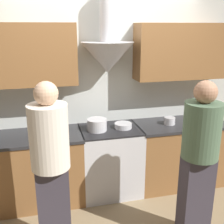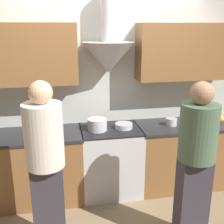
% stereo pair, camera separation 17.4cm
% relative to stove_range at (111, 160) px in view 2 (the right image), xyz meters
% --- Properties ---
extents(ground_plane, '(12.00, 12.00, 0.00)m').
position_rel_stove_range_xyz_m(ground_plane, '(0.00, -0.35, -0.44)').
color(ground_plane, '#847051').
extents(wall_back, '(8.40, 0.64, 2.60)m').
position_rel_stove_range_xyz_m(wall_back, '(-0.08, 0.26, 1.04)').
color(wall_back, silver).
rests_on(wall_back, ground_plane).
extents(counter_left, '(1.62, 0.62, 0.88)m').
position_rel_stove_range_xyz_m(counter_left, '(-1.17, -0.00, -0.00)').
color(counter_left, brown).
rests_on(counter_left, ground_plane).
extents(counter_right, '(1.22, 0.62, 0.88)m').
position_rel_stove_range_xyz_m(counter_right, '(0.97, -0.00, -0.00)').
color(counter_right, brown).
rests_on(counter_right, ground_plane).
extents(stove_range, '(0.75, 0.60, 0.88)m').
position_rel_stove_range_xyz_m(stove_range, '(0.00, 0.00, 0.00)').
color(stove_range, silver).
rests_on(stove_range, ground_plane).
extents(stock_pot, '(0.24, 0.24, 0.15)m').
position_rel_stove_range_xyz_m(stock_pot, '(-0.17, -0.01, 0.51)').
color(stock_pot, silver).
rests_on(stock_pot, stove_range).
extents(mixing_bowl, '(0.22, 0.22, 0.06)m').
position_rel_stove_range_xyz_m(mixing_bowl, '(0.17, -0.01, 0.47)').
color(mixing_bowl, silver).
rests_on(mixing_bowl, stove_range).
extents(orange_fruit, '(0.08, 0.08, 0.08)m').
position_rel_stove_range_xyz_m(orange_fruit, '(1.48, -0.03, 0.48)').
color(orange_fruit, orange).
rests_on(orange_fruit, counter_right).
extents(saucepan, '(0.14, 0.14, 0.09)m').
position_rel_stove_range_xyz_m(saucepan, '(0.80, -0.02, 0.48)').
color(saucepan, silver).
rests_on(saucepan, counter_right).
extents(chefs_knife, '(0.22, 0.04, 0.01)m').
position_rel_stove_range_xyz_m(chefs_knife, '(1.19, -0.05, 0.44)').
color(chefs_knife, silver).
rests_on(chefs_knife, counter_right).
extents(person_foreground_left, '(0.34, 0.34, 1.69)m').
position_rel_stove_range_xyz_m(person_foreground_left, '(-0.76, -0.92, 0.49)').
color(person_foreground_left, '#38333D').
rests_on(person_foreground_left, ground_plane).
extents(person_foreground_right, '(0.35, 0.35, 1.66)m').
position_rel_stove_range_xyz_m(person_foreground_right, '(0.61, -1.06, 0.47)').
color(person_foreground_right, '#38333D').
rests_on(person_foreground_right, ground_plane).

